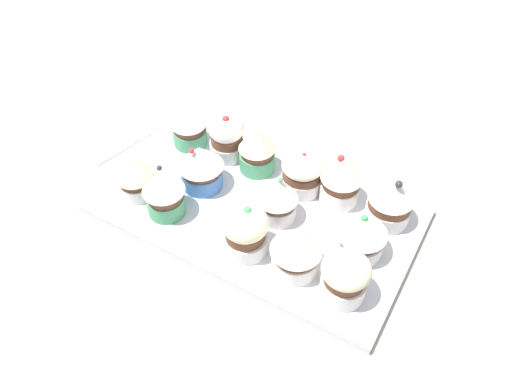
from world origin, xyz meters
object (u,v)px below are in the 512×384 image
cupcake_5 (199,167)px  cupcake_13 (391,200)px  baking_tray (256,210)px  cupcake_7 (361,235)px  cupcake_11 (302,172)px  cupcake_3 (296,250)px  cupcake_2 (245,231)px  cupcake_6 (278,197)px  cupcake_0 (134,174)px  cupcake_8 (189,124)px  cupcake_10 (257,149)px  cupcake_4 (345,277)px  cupcake_12 (341,180)px  cupcake_9 (227,136)px  cupcake_1 (164,191)px  napkin (109,125)px

cupcake_5 → cupcake_13: size_ratio=0.93×
baking_tray → cupcake_7: cupcake_7 is taller
cupcake_11 → cupcake_3: bearing=-66.5°
baking_tray → cupcake_2: size_ratio=5.81×
cupcake_3 → cupcake_6: bearing=133.0°
cupcake_0 → cupcake_2: cupcake_2 is taller
cupcake_8 → cupcake_5: bearing=-46.2°
cupcake_5 → cupcake_10: size_ratio=1.00×
cupcake_0 → cupcake_7: 32.04cm
cupcake_4 → cupcake_8: (-32.03, 13.82, 0.31)cm
cupcake_11 → cupcake_12: bearing=6.2°
cupcake_6 → cupcake_8: 20.30cm
cupcake_2 → cupcake_5: 13.37cm
cupcake_10 → cupcake_12: bearing=0.8°
cupcake_5 → cupcake_7: 24.43cm
baking_tray → cupcake_9: cupcake_9 is taller
cupcake_6 → cupcake_7: (12.07, -0.32, -0.40)cm
baking_tray → cupcake_2: 8.65cm
cupcake_10 → cupcake_4: bearing=-35.1°
cupcake_3 → cupcake_9: 23.25cm
cupcake_1 → cupcake_8: 14.69cm
cupcake_5 → cupcake_10: bearing=54.7°
cupcake_0 → cupcake_11: 23.57cm
cupcake_10 → cupcake_7: bearing=-20.6°
cupcake_8 → cupcake_12: 25.27cm
cupcake_2 → cupcake_10: 15.42cm
cupcake_0 → cupcake_13: bearing=21.9°
cupcake_7 → cupcake_9: size_ratio=0.87×
cupcake_12 → napkin: (-40.45, -2.70, -4.78)cm
cupcake_0 → cupcake_8: bearing=88.8°
cupcake_13 → cupcake_7: bearing=-99.5°
cupcake_8 → cupcake_12: bearing=1.0°
cupcake_0 → cupcake_9: size_ratio=0.89×
cupcake_6 → baking_tray: bearing=-179.5°
baking_tray → cupcake_11: cupcake_11 is taller
cupcake_11 → cupcake_1: bearing=-136.4°
cupcake_3 → cupcake_1: bearing=-179.0°
cupcake_0 → napkin: bearing=144.8°
napkin → cupcake_7: bearing=-5.8°
cupcake_12 → cupcake_11: bearing=-173.8°
cupcake_10 → cupcake_13: (20.47, 0.10, 0.06)cm
cupcake_5 → cupcake_1: bearing=-101.1°
baking_tray → cupcake_12: 12.62cm
cupcake_11 → cupcake_2: bearing=-95.3°
cupcake_3 → cupcake_10: size_ratio=0.93×
cupcake_5 → cupcake_13: (25.66, 7.44, 0.11)cm
cupcake_4 → cupcake_11: (-12.40, 13.65, -0.40)cm
cupcake_4 → cupcake_13: size_ratio=0.86×
baking_tray → cupcake_1: (-10.32, -6.92, 4.68)cm
cupcake_3 → cupcake_5: bearing=161.6°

